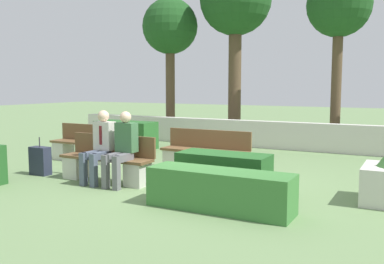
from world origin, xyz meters
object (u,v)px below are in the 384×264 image
(bench_front, at_px, (107,163))
(tree_center_left, at_px, (236,3))
(tree_leftmost, at_px, (170,29))
(suitcase, at_px, (40,161))
(bench_left_side, at_px, (205,155))
(tree_center_right, at_px, (339,8))
(bench_right_side, at_px, (84,147))
(person_seated_man, at_px, (100,143))
(person_seated_woman, at_px, (122,145))

(bench_front, distance_m, tree_center_left, 8.16)
(tree_leftmost, bearing_deg, suitcase, -81.99)
(tree_leftmost, bearing_deg, bench_left_side, -52.41)
(tree_leftmost, height_order, tree_center_right, tree_center_right)
(bench_right_side, bearing_deg, person_seated_man, -45.13)
(bench_front, xyz_separation_m, bench_left_side, (1.24, 1.71, -0.00))
(bench_left_side, bearing_deg, tree_center_left, 108.05)
(bench_front, height_order, person_seated_woman, person_seated_woman)
(bench_front, relative_size, bench_left_side, 1.00)
(bench_front, distance_m, person_seated_man, 0.44)
(person_seated_woman, height_order, suitcase, person_seated_woman)
(bench_right_side, distance_m, person_seated_man, 2.53)
(person_seated_man, relative_size, tree_center_right, 0.26)
(suitcase, height_order, tree_leftmost, tree_leftmost)
(bench_left_side, bearing_deg, tree_leftmost, 129.70)
(person_seated_woman, bearing_deg, bench_left_side, 67.57)
(bench_left_side, height_order, tree_leftmost, tree_leftmost)
(person_seated_man, height_order, person_seated_woman, person_seated_man)
(person_seated_man, height_order, tree_center_right, tree_center_right)
(suitcase, distance_m, tree_leftmost, 7.71)
(bench_front, xyz_separation_m, tree_center_left, (-0.27, 7.02, 4.16))
(suitcase, distance_m, tree_center_left, 8.44)
(person_seated_man, relative_size, suitcase, 1.75)
(person_seated_man, height_order, tree_leftmost, tree_leftmost)
(bench_left_side, bearing_deg, tree_center_right, 74.44)
(tree_center_right, bearing_deg, bench_right_side, -130.87)
(bench_left_side, bearing_deg, person_seated_man, -122.50)
(bench_left_side, relative_size, person_seated_woman, 1.42)
(person_seated_woman, bearing_deg, person_seated_man, 179.88)
(person_seated_man, bearing_deg, suitcase, -178.67)
(tree_center_left, bearing_deg, bench_left_side, -74.07)
(suitcase, bearing_deg, person_seated_woman, 0.97)
(person_seated_woman, xyz_separation_m, tree_leftmost, (-3.03, 6.78, 3.01))
(person_seated_woman, bearing_deg, tree_leftmost, 114.06)
(suitcase, xyz_separation_m, tree_center_left, (1.32, 7.20, 4.21))
(bench_right_side, xyz_separation_m, person_seated_woman, (2.40, -1.62, 0.42))
(tree_leftmost, bearing_deg, person_seated_woman, -65.94)
(bench_left_side, bearing_deg, bench_right_side, -173.76)
(person_seated_woman, bearing_deg, bench_front, 163.55)
(bench_left_side, relative_size, suitcase, 2.48)
(tree_center_left, bearing_deg, tree_leftmost, -170.39)
(tree_center_right, bearing_deg, person_seated_man, -112.44)
(person_seated_woman, relative_size, suitcase, 1.74)
(person_seated_man, height_order, tree_center_left, tree_center_left)
(bench_right_side, xyz_separation_m, tree_center_right, (4.90, 5.66, 3.75))
(bench_front, distance_m, bench_right_side, 2.43)
(bench_left_side, bearing_deg, bench_front, -123.92)
(person_seated_woman, xyz_separation_m, suitcase, (-2.07, -0.04, -0.46))
(bench_front, bearing_deg, suitcase, -173.65)
(person_seated_man, distance_m, tree_leftmost, 7.83)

